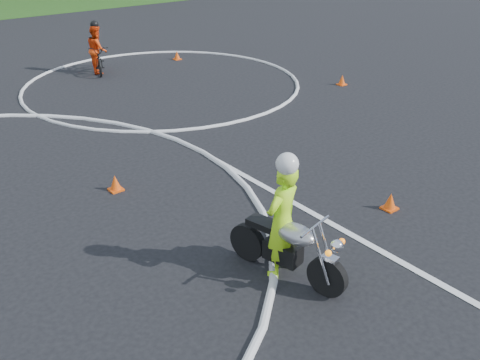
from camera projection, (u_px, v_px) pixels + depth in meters
primary_motorcycle at (288, 247)px, 7.24m from camera, size 0.69×1.86×0.99m
rider_primary_grp at (282, 218)px, 7.14m from camera, size 0.68×0.53×1.84m
rider_second_grp at (98, 54)px, 16.78m from camera, size 1.12×1.78×1.62m
traffic_cones at (130, 171)px, 10.17m from camera, size 16.42×14.83×0.30m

